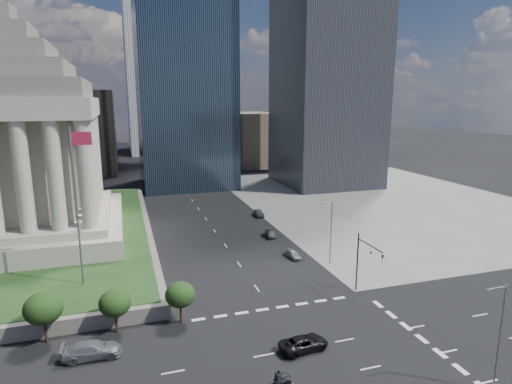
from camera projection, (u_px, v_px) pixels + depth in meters
name	position (u px, v px, depth m)	size (l,w,h in m)	color
ground	(179.00, 182.00, 132.33)	(500.00, 500.00, 0.00)	black
sidewalk_ne	(381.00, 200.00, 108.57)	(68.00, 90.00, 0.03)	slate
war_memorial	(5.00, 122.00, 69.33)	(34.00, 34.00, 39.00)	#B0A694
flagpole	(77.00, 198.00, 52.29)	(2.52, 0.24, 20.00)	slate
midrise_glass	(184.00, 82.00, 121.91)	(26.00, 26.00, 60.00)	black
highrise_ne	(329.00, 9.00, 120.12)	(26.00, 28.00, 100.00)	black
building_filler_ne	(250.00, 139.00, 167.58)	(20.00, 30.00, 20.00)	brown
building_filler_nw	(79.00, 132.00, 148.50)	(24.00, 30.00, 28.00)	brown
traffic_signal_ne	(365.00, 258.00, 54.45)	(0.30, 5.74, 8.00)	black
street_lamp_south	(499.00, 332.00, 36.25)	(2.13, 0.22, 10.00)	slate
street_lamp_north	(330.00, 229.00, 65.15)	(2.13, 0.22, 10.00)	slate
pickup_truck	(304.00, 343.00, 43.43)	(2.38, 5.15, 1.43)	black
suv_grey	(92.00, 350.00, 42.07)	(5.70, 2.32, 1.65)	slate
parked_sedan_near	(293.00, 254.00, 68.79)	(3.82, 1.54, 1.30)	gray
parked_sedan_mid	(270.00, 234.00, 79.04)	(1.33, 3.80, 1.25)	black
parked_sedan_far	(259.00, 213.00, 93.27)	(1.76, 4.36, 1.49)	#4F5156
motorcycle_lead	(278.00, 382.00, 37.00)	(2.82, 0.77, 2.10)	black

